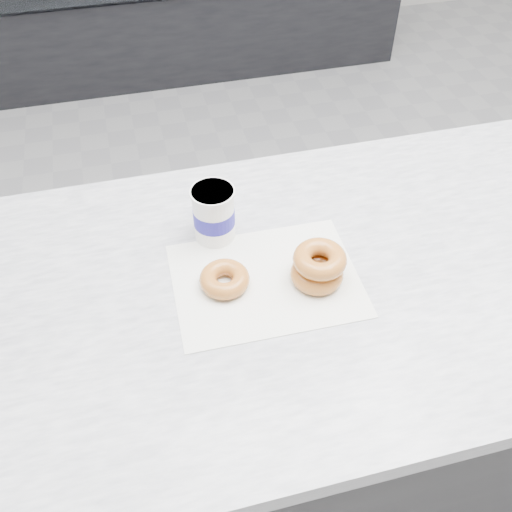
{
  "coord_description": "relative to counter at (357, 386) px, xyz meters",
  "views": [
    {
      "loc": [
        -0.43,
        -1.27,
        1.69
      ],
      "look_at": [
        -0.25,
        -0.57,
        0.95
      ],
      "focal_mm": 40.0,
      "sensor_mm": 36.0,
      "label": 1
    }
  ],
  "objects": [
    {
      "name": "ground",
      "position": [
        0.0,
        0.6,
        -0.45
      ],
      "size": [
        5.0,
        5.0,
        0.0
      ],
      "primitive_type": "plane",
      "color": "gray",
      "rests_on": "ground"
    },
    {
      "name": "counter",
      "position": [
        0.0,
        0.0,
        0.0
      ],
      "size": [
        3.06,
        0.76,
        0.9
      ],
      "color": "#333335",
      "rests_on": "ground"
    },
    {
      "name": "wax_paper",
      "position": [
        -0.24,
        0.01,
        0.45
      ],
      "size": [
        0.34,
        0.27,
        0.0
      ],
      "primitive_type": "cube",
      "rotation": [
        0.0,
        0.0,
        -0.02
      ],
      "color": "silver",
      "rests_on": "counter"
    },
    {
      "name": "donut_single",
      "position": [
        -0.31,
        0.02,
        0.47
      ],
      "size": [
        0.1,
        0.1,
        0.03
      ],
      "primitive_type": "torus",
      "rotation": [
        0.0,
        0.0,
        0.08
      ],
      "color": "#BA7733",
      "rests_on": "wax_paper"
    },
    {
      "name": "donut_stack",
      "position": [
        -0.14,
        -0.01,
        0.48
      ],
      "size": [
        0.11,
        0.11,
        0.07
      ],
      "color": "#BA7733",
      "rests_on": "wax_paper"
    },
    {
      "name": "coffee_cup",
      "position": [
        -0.3,
        0.15,
        0.51
      ],
      "size": [
        0.09,
        0.09,
        0.11
      ],
      "rotation": [
        0.0,
        0.0,
        0.01
      ],
      "color": "white",
      "rests_on": "counter"
    }
  ]
}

